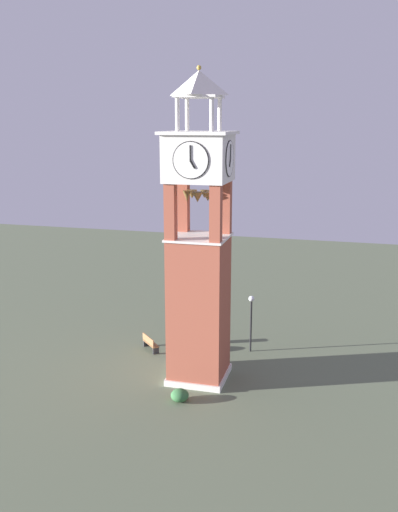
{
  "coord_description": "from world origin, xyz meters",
  "views": [
    {
      "loc": [
        28.39,
        7.56,
        14.17
      ],
      "look_at": [
        0.0,
        0.0,
        7.09
      ],
      "focal_mm": 39.47,
      "sensor_mm": 36.0,
      "label": 1
    }
  ],
  "objects_px": {
    "lamp_post": "(251,313)",
    "park_bench": "(150,343)",
    "clock_tower": "(199,259)",
    "trash_bin": "(211,337)"
  },
  "relations": [
    {
      "from": "clock_tower",
      "to": "trash_bin",
      "type": "bearing_deg",
      "value": -173.95
    },
    {
      "from": "park_bench",
      "to": "lamp_post",
      "type": "relative_size",
      "value": 0.4
    },
    {
      "from": "clock_tower",
      "to": "lamp_post",
      "type": "distance_m",
      "value": 6.62
    },
    {
      "from": "lamp_post",
      "to": "trash_bin",
      "type": "xyz_separation_m",
      "value": [
        -0.69,
        -2.72,
        -2.15
      ]
    },
    {
      "from": "clock_tower",
      "to": "lamp_post",
      "type": "height_order",
      "value": "clock_tower"
    },
    {
      "from": "park_bench",
      "to": "clock_tower",
      "type": "bearing_deg",
      "value": 53.27
    },
    {
      "from": "park_bench",
      "to": "lamp_post",
      "type": "distance_m",
      "value": 6.68
    },
    {
      "from": "lamp_post",
      "to": "park_bench",
      "type": "bearing_deg",
      "value": -76.6
    },
    {
      "from": "clock_tower",
      "to": "lamp_post",
      "type": "relative_size",
      "value": 4.62
    },
    {
      "from": "clock_tower",
      "to": "trash_bin",
      "type": "relative_size",
      "value": 21.08
    }
  ]
}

